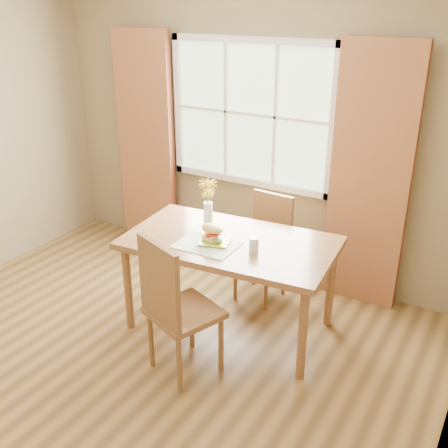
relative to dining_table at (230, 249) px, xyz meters
name	(u,v)px	position (x,y,z in m)	size (l,w,h in m)	color
room	(109,191)	(-0.40, -0.83, 0.66)	(4.24, 3.84, 2.74)	olive
window	(251,114)	(-0.40, 1.05, 0.81)	(1.62, 0.06, 1.32)	#A1C293
curtain_left	(146,143)	(-1.55, 0.95, 0.41)	(0.65, 0.08, 2.20)	maroon
curtain_right	(370,180)	(0.75, 0.95, 0.41)	(0.65, 0.08, 2.20)	maroon
dining_table	(230,249)	(0.00, 0.00, 0.00)	(1.66, 1.04, 0.77)	olive
chair_near	(173,304)	(-0.03, -0.71, -0.12)	(0.56, 0.56, 1.06)	brown
chair_far	(265,242)	(0.01, 0.60, -0.19)	(0.41, 0.41, 0.92)	brown
placemat	(207,245)	(-0.10, -0.17, 0.08)	(0.45, 0.33, 0.01)	#ECF2CD
plate	(215,241)	(-0.07, -0.10, 0.09)	(0.22, 0.22, 0.01)	#9AC631
croissant_sandwich	(212,233)	(-0.08, -0.12, 0.16)	(0.20, 0.15, 0.14)	#F8C554
water_glass	(254,245)	(0.24, -0.08, 0.13)	(0.07, 0.07, 0.11)	silver
flower_vase	(208,198)	(-0.31, 0.17, 0.31)	(0.15, 0.15, 0.38)	silver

